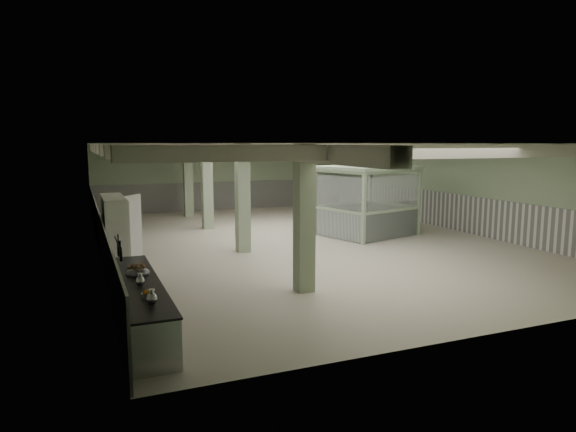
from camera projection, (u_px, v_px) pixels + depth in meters
name	position (u px, v px, depth m)	size (l,w,h in m)	color
floor	(299.00, 241.00, 19.09)	(20.00, 20.00, 0.00)	beige
ceiling	(300.00, 143.00, 18.58)	(14.00, 20.00, 0.02)	silver
wall_back	(226.00, 176.00, 27.99)	(14.00, 0.02, 3.60)	#9FB490
wall_front	(511.00, 240.00, 9.68)	(14.00, 0.02, 3.60)	#9FB490
wall_left	(97.00, 201.00, 16.20)	(0.02, 20.00, 3.60)	#9FB490
wall_right	(453.00, 187.00, 21.47)	(0.02, 20.00, 3.60)	#9FB490
wainscot_left	(99.00, 233.00, 16.36)	(0.05, 19.90, 1.50)	white
wainscot_right	(451.00, 211.00, 21.61)	(0.05, 19.90, 1.50)	white
wainscot_back	(227.00, 195.00, 28.12)	(13.90, 0.05, 1.50)	white
girder	(233.00, 150.00, 17.67)	(0.45, 19.90, 0.40)	silver
beam_a	(431.00, 152.00, 11.74)	(13.90, 0.35, 0.32)	silver
beam_b	(373.00, 150.00, 14.03)	(13.90, 0.35, 0.32)	silver
beam_c	(331.00, 149.00, 16.32)	(13.90, 0.35, 0.32)	silver
beam_d	(300.00, 148.00, 18.61)	(13.90, 0.35, 0.32)	silver
beam_e	(275.00, 148.00, 20.90)	(13.90, 0.35, 0.32)	silver
beam_f	(255.00, 147.00, 23.19)	(13.90, 0.35, 0.32)	silver
beam_g	(239.00, 147.00, 25.47)	(13.90, 0.35, 0.32)	silver
column_a	(304.00, 219.00, 12.41)	(0.42, 0.42, 3.60)	#9CAF8D
column_b	(243.00, 198.00, 16.98)	(0.42, 0.42, 3.60)	#9CAF8D
column_c	(207.00, 186.00, 21.56)	(0.42, 0.42, 3.60)	#9CAF8D
column_d	(188.00, 180.00, 25.22)	(0.42, 0.42, 3.60)	#9CAF8D
hook_rail	(117.00, 242.00, 9.27)	(0.02, 0.02, 1.20)	black
pendant_front	(388.00, 163.00, 14.27)	(0.44, 0.44, 0.22)	#293528
pendant_mid	(306.00, 158.00, 19.31)	(0.44, 0.44, 0.22)	#293528
pendant_back	(262.00, 155.00, 23.88)	(0.44, 0.44, 0.22)	#293528
prep_counter	(139.00, 304.00, 10.16)	(0.85, 4.85, 0.91)	silver
pitcher_near	(140.00, 280.00, 9.80)	(0.17, 0.20, 0.25)	silver
pitcher_far	(152.00, 297.00, 8.65)	(0.19, 0.22, 0.28)	silver
veg_colander	(137.00, 270.00, 10.63)	(0.50, 0.50, 0.23)	#48474C
orange_bowl	(147.00, 296.00, 9.08)	(0.22, 0.22, 0.08)	#B2B2B7
skillet_near	(121.00, 254.00, 9.27)	(0.27, 0.27, 0.04)	black
skillet_far	(119.00, 249.00, 9.72)	(0.30, 0.30, 0.04)	black
walkin_cooler	(116.00, 235.00, 14.40)	(1.01, 2.28, 2.09)	silver
guard_booth	(367.00, 189.00, 20.11)	(4.02, 3.67, 2.72)	#9FB994
filing_cabinet	(408.00, 216.00, 21.17)	(0.40, 0.57, 1.24)	#545446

